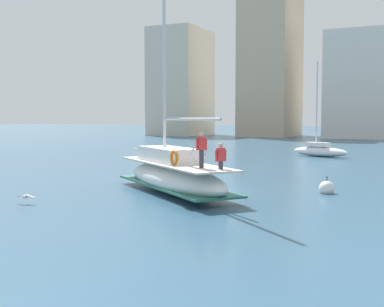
# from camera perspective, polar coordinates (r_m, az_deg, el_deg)

# --- Properties ---
(ground_plane) EXTENTS (400.00, 400.00, 0.00)m
(ground_plane) POSITION_cam_1_polar(r_m,az_deg,el_deg) (25.21, 1.98, -4.24)
(ground_plane) COLOR #2D516B
(main_sailboat) EXTENTS (9.02, 7.84, 14.39)m
(main_sailboat) POSITION_cam_1_polar(r_m,az_deg,el_deg) (24.35, -2.11, -2.36)
(main_sailboat) COLOR white
(main_sailboat) RESTS_ON ground
(moored_sloop_far) EXTENTS (5.86, 3.39, 8.92)m
(moored_sloop_far) POSITION_cam_1_polar(r_m,az_deg,el_deg) (48.56, 14.33, 0.39)
(moored_sloop_far) COLOR white
(moored_sloop_far) RESTS_ON ground
(seagull) EXTENTS (0.93, 0.48, 0.17)m
(seagull) POSITION_cam_1_polar(r_m,az_deg,el_deg) (22.38, -18.39, -4.65)
(seagull) COLOR silver
(seagull) RESTS_ON ground
(mooring_buoy) EXTENTS (0.76, 0.76, 0.98)m
(mooring_buoy) POSITION_cam_1_polar(r_m,az_deg,el_deg) (25.14, 15.11, -3.88)
(mooring_buoy) COLOR silver
(mooring_buoy) RESTS_ON ground
(waterfront_buildings) EXTENTS (83.12, 16.96, 27.39)m
(waterfront_buildings) POSITION_cam_1_polar(r_m,az_deg,el_deg) (96.99, 17.69, 7.81)
(waterfront_buildings) COLOR beige
(waterfront_buildings) RESTS_ON ground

